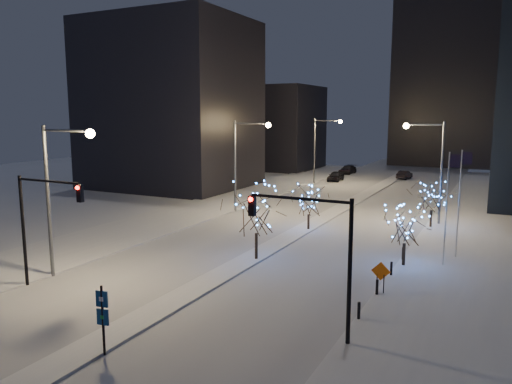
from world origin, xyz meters
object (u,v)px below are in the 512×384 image
Objects in this scene: car_far at (348,170)px; holiday_tree_median_far at (309,201)px; car_mid at (404,175)px; holiday_tree_plaza_near at (405,227)px; traffic_signal_east at (318,243)px; construction_sign at (381,274)px; holiday_tree_median_near at (256,211)px; street_lamp_east at (432,159)px; traffic_signal_west at (40,214)px; car_near at (336,176)px; wayfinding_sign at (103,313)px; holiday_tree_plaza_far at (432,197)px; street_lamp_w_mid at (244,153)px; street_lamp_w_far at (321,142)px; street_lamp_w_near at (58,181)px.

holiday_tree_median_far is (9.50, -44.60, 2.03)m from car_far.
holiday_tree_plaza_near is at bearing 108.22° from car_mid.
construction_sign is at bearing 79.56° from traffic_signal_east.
street_lamp_east is at bearing 62.80° from holiday_tree_median_near.
traffic_signal_west is 56.42m from car_near.
wayfinding_sign is at bearing -26.85° from traffic_signal_west.
street_lamp_east is at bearing 39.52° from holiday_tree_median_far.
holiday_tree_plaza_far is (-0.00, 13.53, 0.09)m from holiday_tree_plaza_near.
street_lamp_w_mid is 3.06× the size of wayfinding_sign.
holiday_tree_plaza_far is (19.44, -23.82, -3.49)m from street_lamp_w_far.
car_near is (1.05, 29.28, -5.70)m from street_lamp_w_mid.
car_mid is at bearing 104.17° from street_lamp_east.
holiday_tree_median_far is 16.92m from construction_sign.
holiday_tree_plaza_near is (19.50, -52.05, 2.18)m from car_far.
street_lamp_w_near is 32.79m from holiday_tree_plaza_far.
holiday_tree_median_near is at bearing -161.78° from holiday_tree_plaza_near.
car_far is (-10.50, 2.70, 0.05)m from car_mid.
holiday_tree_plaza_far reaches higher than wayfinding_sign.
street_lamp_east is at bearing 88.01° from construction_sign.
street_lamp_w_mid is at bearing 152.54° from holiday_tree_median_far.
street_lamp_w_mid is at bearing -90.00° from street_lamp_w_far.
street_lamp_east reaches higher than holiday_tree_median_near.
car_far is at bearing 116.85° from holiday_tree_plaza_far.
holiday_tree_median_far reaches higher than car_far.
car_near is (0.55, 56.28, -3.96)m from traffic_signal_west.
car_far is at bearing 99.74° from holiday_tree_median_near.
street_lamp_w_near is at bearing 135.84° from wayfinding_sign.
street_lamp_east reaches higher than car_far.
street_lamp_east is 2.37× the size of holiday_tree_plaza_near.
car_near is 61.72m from wayfinding_sign.
street_lamp_w_near is 64.95m from car_far.
traffic_signal_east is 3.68× the size of construction_sign.
construction_sign is (19.24, -43.62, -5.20)m from street_lamp_w_far.
holiday_tree_median_near is (-9.58, -18.65, -2.71)m from street_lamp_east.
street_lamp_east is 2.27× the size of holiday_tree_plaza_far.
traffic_signal_west is 1.25× the size of holiday_tree_median_near.
holiday_tree_median_far is 0.94× the size of holiday_tree_plaza_far.
holiday_tree_plaza_near is (19.44, -37.35, -3.58)m from street_lamp_w_far.
holiday_tree_median_far is at bearing -148.68° from holiday_tree_plaza_far.
car_far is 0.92× the size of holiday_tree_median_near.
car_near is 0.84× the size of holiday_tree_median_near.
wayfinding_sign is (9.45, -4.78, -2.76)m from traffic_signal_west.
street_lamp_w_mid is 19.78m from holiday_tree_plaza_far.
holiday_tree_plaza_near is at bearing 54.13° from wayfinding_sign.
construction_sign is at bearing 106.88° from car_mid.
traffic_signal_west reaches higher than holiday_tree_median_far.
holiday_tree_plaza_far is at bearing 86.86° from construction_sign.
street_lamp_w_near reaches higher than car_mid.
street_lamp_w_near is 2.14× the size of car_near.
holiday_tree_median_far reaches higher than wayfinding_sign.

